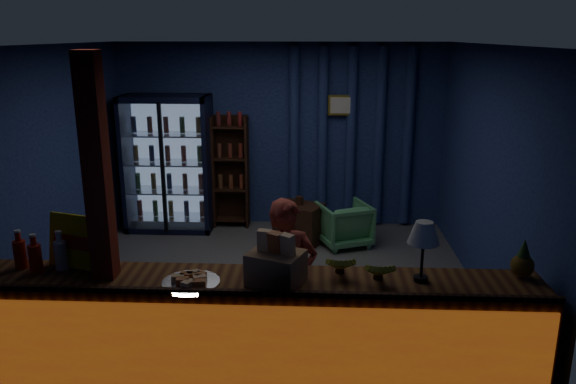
# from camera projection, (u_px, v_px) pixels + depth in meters

# --- Properties ---
(ground) EXTENTS (4.60, 4.60, 0.00)m
(ground) POSITION_uv_depth(u_px,v_px,m) (268.00, 286.00, 6.24)
(ground) COLOR #515154
(ground) RESTS_ON ground
(room_walls) EXTENTS (4.60, 4.60, 4.60)m
(room_walls) POSITION_uv_depth(u_px,v_px,m) (267.00, 147.00, 5.82)
(room_walls) COLOR navy
(room_walls) RESTS_ON ground
(counter) EXTENTS (4.40, 0.57, 0.99)m
(counter) POSITION_uv_depth(u_px,v_px,m) (247.00, 336.00, 4.28)
(counter) COLOR brown
(counter) RESTS_ON ground
(support_post) EXTENTS (0.16, 0.16, 2.60)m
(support_post) POSITION_uv_depth(u_px,v_px,m) (103.00, 232.00, 4.11)
(support_post) COLOR maroon
(support_post) RESTS_ON ground
(beverage_cooler) EXTENTS (1.20, 0.62, 1.90)m
(beverage_cooler) POSITION_uv_depth(u_px,v_px,m) (170.00, 164.00, 7.91)
(beverage_cooler) COLOR black
(beverage_cooler) RESTS_ON ground
(bottle_shelf) EXTENTS (0.50, 0.28, 1.60)m
(bottle_shelf) POSITION_uv_depth(u_px,v_px,m) (231.00, 172.00, 8.04)
(bottle_shelf) COLOR #381E11
(bottle_shelf) RESTS_ON ground
(curtain_folds) EXTENTS (1.74, 0.14, 2.50)m
(curtain_folds) POSITION_uv_depth(u_px,v_px,m) (351.00, 137.00, 7.90)
(curtain_folds) COLOR navy
(curtain_folds) RESTS_ON room_walls
(framed_picture) EXTENTS (0.36, 0.04, 0.28)m
(framed_picture) POSITION_uv_depth(u_px,v_px,m) (341.00, 105.00, 7.74)
(framed_picture) COLOR gold
(framed_picture) RESTS_ON room_walls
(shopkeeper) EXTENTS (0.59, 0.46, 1.42)m
(shopkeeper) POSITION_uv_depth(u_px,v_px,m) (287.00, 282.00, 4.68)
(shopkeeper) COLOR #9A352A
(shopkeeper) RESTS_ON ground
(green_chair) EXTENTS (0.81, 0.82, 0.57)m
(green_chair) POSITION_uv_depth(u_px,v_px,m) (344.00, 224.00, 7.38)
(green_chair) COLOR #55AA6A
(green_chair) RESTS_ON ground
(side_table) EXTENTS (0.71, 0.63, 0.64)m
(side_table) POSITION_uv_depth(u_px,v_px,m) (299.00, 223.00, 7.47)
(side_table) COLOR #381E11
(side_table) RESTS_ON ground
(yellow_sign) EXTENTS (0.53, 0.25, 0.42)m
(yellow_sign) POSITION_uv_depth(u_px,v_px,m) (78.00, 242.00, 4.31)
(yellow_sign) COLOR yellow
(yellow_sign) RESTS_ON counter
(soda_bottles) EXTENTS (0.42, 0.18, 0.31)m
(soda_bottles) POSITION_uv_depth(u_px,v_px,m) (39.00, 255.00, 4.28)
(soda_bottles) COLOR red
(soda_bottles) RESTS_ON counter
(snack_box_left) EXTENTS (0.46, 0.42, 0.39)m
(snack_box_left) POSITION_uv_depth(u_px,v_px,m) (276.00, 265.00, 4.05)
(snack_box_left) COLOR #A0714D
(snack_box_left) RESTS_ON counter
(snack_box_centre) EXTENTS (0.34, 0.31, 0.29)m
(snack_box_centre) POSITION_uv_depth(u_px,v_px,m) (273.00, 264.00, 4.18)
(snack_box_centre) COLOR #A0714D
(snack_box_centre) RESTS_ON counter
(pastry_tray) EXTENTS (0.42, 0.42, 0.07)m
(pastry_tray) POSITION_uv_depth(u_px,v_px,m) (191.00, 281.00, 4.06)
(pastry_tray) COLOR silver
(pastry_tray) RESTS_ON counter
(banana_bunches) EXTENTS (0.52, 0.31, 0.17)m
(banana_bunches) POSITION_uv_depth(u_px,v_px,m) (359.00, 267.00, 4.15)
(banana_bunches) COLOR yellow
(banana_bunches) RESTS_ON counter
(table_lamp) EXTENTS (0.23, 0.23, 0.46)m
(table_lamp) POSITION_uv_depth(u_px,v_px,m) (424.00, 235.00, 4.03)
(table_lamp) COLOR black
(table_lamp) RESTS_ON counter
(pineapple) EXTENTS (0.17, 0.17, 0.29)m
(pineapple) POSITION_uv_depth(u_px,v_px,m) (523.00, 262.00, 4.15)
(pineapple) COLOR brown
(pineapple) RESTS_ON counter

